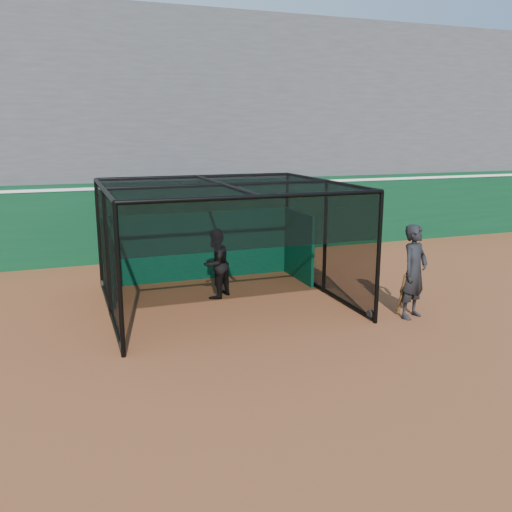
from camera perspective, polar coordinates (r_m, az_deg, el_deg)
name	(u,v)px	position (r m, az deg, el deg)	size (l,w,h in m)	color
ground	(259,355)	(10.15, 0.34, -10.43)	(120.00, 120.00, 0.00)	brown
outfield_wall	(169,219)	(17.75, -9.19, 3.91)	(50.00, 0.50, 2.50)	#0A391D
grandstand	(146,119)	(21.26, -11.48, 13.92)	(50.00, 7.85, 8.95)	#4C4C4F
batting_cage	(224,245)	(12.78, -3.44, 1.14)	(5.41, 5.01, 2.84)	black
batter	(216,264)	(13.35, -4.28, -0.81)	(0.84, 0.65, 1.72)	black
on_deck_player	(414,272)	(12.32, 16.29, -1.62)	(0.90, 0.77, 2.08)	black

